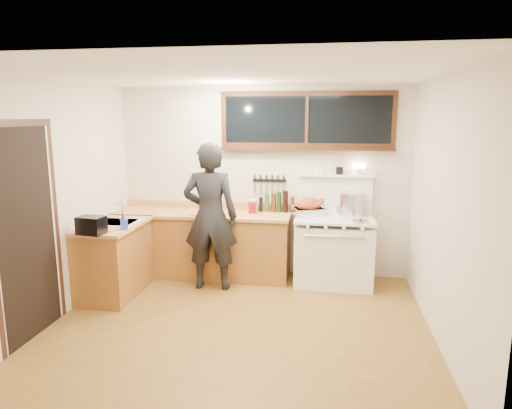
% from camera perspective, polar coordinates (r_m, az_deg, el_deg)
% --- Properties ---
extents(ground_plane, '(4.00, 3.50, 0.02)m').
position_cam_1_polar(ground_plane, '(5.07, -2.10, -14.84)').
color(ground_plane, brown).
extents(room_shell, '(4.10, 3.60, 2.65)m').
position_cam_1_polar(room_shell, '(4.59, -2.25, 4.15)').
color(room_shell, beige).
rests_on(room_shell, ground).
extents(counter_back, '(2.44, 0.64, 1.00)m').
position_cam_1_polar(counter_back, '(6.40, -6.74, -4.89)').
color(counter_back, brown).
rests_on(counter_back, ground).
extents(counter_left, '(0.64, 1.09, 0.90)m').
position_cam_1_polar(counter_left, '(5.97, -17.28, -6.50)').
color(counter_left, brown).
rests_on(counter_left, ground).
extents(sink_unit, '(0.50, 0.45, 0.37)m').
position_cam_1_polar(sink_unit, '(5.93, -17.01, -2.66)').
color(sink_unit, white).
rests_on(sink_unit, counter_left).
extents(vintage_stove, '(1.02, 0.74, 1.57)m').
position_cam_1_polar(vintage_stove, '(6.14, 9.66, -5.55)').
color(vintage_stove, white).
rests_on(vintage_stove, ground).
extents(back_window, '(2.32, 0.13, 0.77)m').
position_cam_1_polar(back_window, '(6.20, 6.35, 9.70)').
color(back_window, black).
rests_on(back_window, room_shell).
extents(left_doorway, '(0.02, 1.04, 2.17)m').
position_cam_1_polar(left_doorway, '(4.99, -26.63, -3.06)').
color(left_doorway, black).
rests_on(left_doorway, ground).
extents(knife_strip, '(0.46, 0.03, 0.28)m').
position_cam_1_polar(knife_strip, '(6.32, 1.67, 2.92)').
color(knife_strip, black).
rests_on(knife_strip, room_shell).
extents(man, '(0.72, 0.50, 1.89)m').
position_cam_1_polar(man, '(5.81, -5.73, -1.52)').
color(man, black).
rests_on(man, ground).
extents(soap_bottle, '(0.11, 0.11, 0.18)m').
position_cam_1_polar(soap_bottle, '(5.51, -16.16, -2.09)').
color(soap_bottle, blue).
rests_on(soap_bottle, counter_left).
extents(toaster, '(0.31, 0.24, 0.20)m').
position_cam_1_polar(toaster, '(5.41, -19.89, -2.45)').
color(toaster, black).
rests_on(toaster, counter_left).
extents(cutting_board, '(0.46, 0.37, 0.14)m').
position_cam_1_polar(cutting_board, '(6.14, -5.81, -0.74)').
color(cutting_board, tan).
rests_on(cutting_board, counter_back).
extents(roast_turkey, '(0.50, 0.44, 0.24)m').
position_cam_1_polar(roast_turkey, '(6.09, 6.65, -0.41)').
color(roast_turkey, silver).
rests_on(roast_turkey, vintage_stove).
extents(stockpot, '(0.41, 0.41, 0.31)m').
position_cam_1_polar(stockpot, '(6.15, 11.85, 0.04)').
color(stockpot, silver).
rests_on(stockpot, vintage_stove).
extents(saucepan, '(0.16, 0.28, 0.12)m').
position_cam_1_polar(saucepan, '(6.30, 10.72, -0.53)').
color(saucepan, silver).
rests_on(saucepan, vintage_stove).
extents(pot_lid, '(0.27, 0.27, 0.04)m').
position_cam_1_polar(pot_lid, '(5.81, 12.90, -2.05)').
color(pot_lid, silver).
rests_on(pot_lid, vintage_stove).
extents(coffee_tin, '(0.12, 0.10, 0.16)m').
position_cam_1_polar(coffee_tin, '(6.18, -0.46, -0.38)').
color(coffee_tin, maroon).
rests_on(coffee_tin, counter_back).
extents(pitcher, '(0.13, 0.13, 0.18)m').
position_cam_1_polar(pitcher, '(6.22, -0.35, -0.18)').
color(pitcher, white).
rests_on(pitcher, counter_back).
extents(bottle_cluster, '(0.57, 0.07, 0.30)m').
position_cam_1_polar(bottle_cluster, '(6.25, 2.46, 0.20)').
color(bottle_cluster, black).
rests_on(bottle_cluster, counter_back).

